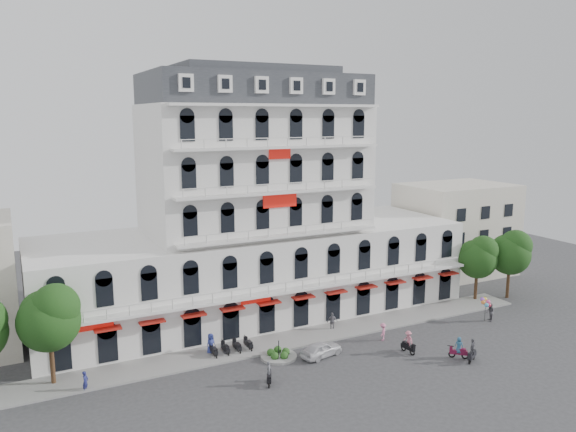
# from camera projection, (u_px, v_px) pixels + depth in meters

# --- Properties ---
(ground) EXTENTS (120.00, 120.00, 0.00)m
(ground) POSITION_uv_depth(u_px,v_px,m) (345.00, 379.00, 45.11)
(ground) COLOR #38383A
(ground) RESTS_ON ground
(sidewalk) EXTENTS (53.00, 4.00, 0.16)m
(sidewalk) POSITION_uv_depth(u_px,v_px,m) (294.00, 339.00, 53.02)
(sidewalk) COLOR gray
(sidewalk) RESTS_ON ground
(main_building) EXTENTS (45.00, 15.00, 25.80)m
(main_building) POSITION_uv_depth(u_px,v_px,m) (255.00, 221.00, 59.19)
(main_building) COLOR silver
(main_building) RESTS_ON ground
(flank_building_east) EXTENTS (14.00, 10.00, 12.00)m
(flank_building_east) POSITION_uv_depth(u_px,v_px,m) (456.00, 229.00, 74.89)
(flank_building_east) COLOR beige
(flank_building_east) RESTS_ON ground
(traffic_island) EXTENTS (3.20, 3.20, 1.60)m
(traffic_island) POSITION_uv_depth(u_px,v_px,m) (279.00, 355.00, 49.02)
(traffic_island) COLOR gray
(traffic_island) RESTS_ON ground
(parked_scooter_row) EXTENTS (4.40, 1.80, 1.10)m
(parked_scooter_row) POSITION_uv_depth(u_px,v_px,m) (231.00, 353.00, 50.05)
(parked_scooter_row) COLOR black
(parked_scooter_row) RESTS_ON ground
(tree_west_inner) EXTENTS (4.76, 4.76, 8.25)m
(tree_west_inner) POSITION_uv_depth(u_px,v_px,m) (49.00, 316.00, 43.21)
(tree_west_inner) COLOR #382314
(tree_west_inner) RESTS_ON ground
(tree_east_inner) EXTENTS (4.40, 4.37, 7.57)m
(tree_east_inner) POSITION_uv_depth(u_px,v_px,m) (478.00, 256.00, 63.59)
(tree_east_inner) COLOR #382314
(tree_east_inner) RESTS_ON ground
(tree_east_outer) EXTENTS (4.65, 4.65, 8.05)m
(tree_east_outer) POSITION_uv_depth(u_px,v_px,m) (511.00, 251.00, 64.41)
(tree_east_outer) COLOR #382314
(tree_east_outer) RESTS_ON ground
(parked_car) EXTENTS (4.26, 2.48, 1.36)m
(parked_car) POSITION_uv_depth(u_px,v_px,m) (321.00, 349.00, 49.26)
(parked_car) COLOR silver
(parked_car) RESTS_ON ground
(rider_west) EXTENTS (0.96, 1.59, 1.95)m
(rider_west) POSITION_uv_depth(u_px,v_px,m) (269.00, 374.00, 44.10)
(rider_west) COLOR black
(rider_west) RESTS_ON ground
(rider_east) EXTENTS (1.34, 1.27, 1.95)m
(rider_east) POSITION_uv_depth(u_px,v_px,m) (459.00, 348.00, 48.87)
(rider_east) COLOR maroon
(rider_east) RESTS_ON ground
(rider_northeast) EXTENTS (1.55, 1.03, 2.10)m
(rider_northeast) POSITION_uv_depth(u_px,v_px,m) (472.00, 350.00, 48.16)
(rider_northeast) COLOR black
(rider_northeast) RESTS_ON ground
(rider_center) EXTENTS (0.70, 1.70, 2.09)m
(rider_center) POSITION_uv_depth(u_px,v_px,m) (408.00, 341.00, 49.91)
(rider_center) COLOR black
(rider_center) RESTS_ON ground
(pedestrian_left) EXTENTS (1.08, 0.89, 1.89)m
(pedestrian_left) POSITION_uv_depth(u_px,v_px,m) (211.00, 344.00, 49.77)
(pedestrian_left) COLOR navy
(pedestrian_left) RESTS_ON ground
(pedestrian_mid) EXTENTS (1.12, 0.63, 1.81)m
(pedestrian_mid) POSITION_uv_depth(u_px,v_px,m) (332.00, 321.00, 55.32)
(pedestrian_mid) COLOR slate
(pedestrian_mid) RESTS_ON ground
(pedestrian_right) EXTENTS (1.22, 1.19, 1.68)m
(pedestrian_right) POSITION_uv_depth(u_px,v_px,m) (383.00, 332.00, 52.83)
(pedestrian_right) COLOR pink
(pedestrian_right) RESTS_ON ground
(pedestrian_far) EXTENTS (0.65, 0.71, 1.64)m
(pedestrian_far) POSITION_uv_depth(u_px,v_px,m) (85.00, 381.00, 42.98)
(pedestrian_far) COLOR navy
(pedestrian_far) RESTS_ON ground
(balloon_vendor) EXTENTS (1.50, 1.39, 2.45)m
(balloon_vendor) POSITION_uv_depth(u_px,v_px,m) (489.00, 309.00, 57.73)
(balloon_vendor) COLOR #525057
(balloon_vendor) RESTS_ON ground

